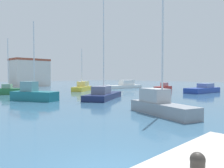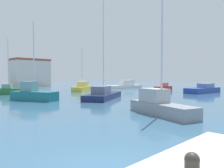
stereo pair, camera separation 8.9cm
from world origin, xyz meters
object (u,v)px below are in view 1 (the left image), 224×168
at_px(sailboat_yellow_distant_north, 82,87).
at_px(motorboat_white_far_left, 125,85).
at_px(mooring_bollard, 198,167).
at_px(sailboat_teal_mid_harbor, 34,94).
at_px(motorboat_blue_near_pier, 203,89).
at_px(sailboat_green_far_right, 8,90).
at_px(sailboat_navy_distant_east, 103,94).
at_px(motorboat_red_inner_mooring, 163,88).
at_px(sailboat_grey_outer_mooring, 160,104).

bearing_deg(sailboat_yellow_distant_north, motorboat_white_far_left, 4.64).
relative_size(mooring_bollard, sailboat_teal_mid_harbor, 0.06).
relative_size(motorboat_blue_near_pier, sailboat_green_far_right, 0.91).
distance_m(sailboat_green_far_right, sailboat_yellow_distant_north, 12.33).
distance_m(sailboat_navy_distant_east, motorboat_red_inner_mooring, 17.24).
bearing_deg(sailboat_teal_mid_harbor, sailboat_yellow_distant_north, 33.90).
height_order(sailboat_grey_outer_mooring, sailboat_teal_mid_harbor, sailboat_grey_outer_mooring).
height_order(sailboat_navy_distant_east, motorboat_white_far_left, sailboat_navy_distant_east).
bearing_deg(mooring_bollard, motorboat_white_far_left, 43.25).
xyz_separation_m(motorboat_red_inner_mooring, sailboat_green_far_right, (-22.65, 11.22, 0.09)).
xyz_separation_m(mooring_bollard, sailboat_navy_distant_east, (14.15, 17.45, -0.80)).
xyz_separation_m(sailboat_grey_outer_mooring, sailboat_yellow_distant_north, (10.83, 23.19, -0.05)).
distance_m(mooring_bollard, sailboat_teal_mid_harbor, 22.72).
height_order(sailboat_navy_distant_east, sailboat_green_far_right, sailboat_navy_distant_east).
height_order(sailboat_green_far_right, sailboat_yellow_distant_north, sailboat_green_far_right).
bearing_deg(sailboat_navy_distant_east, motorboat_white_far_left, 35.90).
xyz_separation_m(sailboat_yellow_distant_north, motorboat_white_far_left, (12.44, 1.01, -0.06)).
bearing_deg(sailboat_green_far_right, motorboat_white_far_left, -0.15).
distance_m(sailboat_teal_mid_harbor, sailboat_green_far_right, 9.99).
relative_size(mooring_bollard, sailboat_yellow_distant_north, 0.06).
bearing_deg(motorboat_red_inner_mooring, sailboat_grey_outer_mooring, -148.39).
bearing_deg(sailboat_navy_distant_east, motorboat_red_inner_mooring, 8.94).
xyz_separation_m(mooring_bollard, sailboat_grey_outer_mooring, (9.99, 7.09, -0.65)).
height_order(mooring_bollard, motorboat_blue_near_pier, mooring_bollard).
height_order(sailboat_teal_mid_harbor, sailboat_green_far_right, sailboat_teal_mid_harbor).
distance_m(sailboat_navy_distant_east, sailboat_green_far_right, 14.99).
relative_size(mooring_bollard, sailboat_green_far_right, 0.06).
height_order(motorboat_red_inner_mooring, motorboat_blue_near_pier, motorboat_blue_near_pier).
height_order(sailboat_navy_distant_east, sailboat_teal_mid_harbor, sailboat_navy_distant_east).
relative_size(mooring_bollard, motorboat_red_inner_mooring, 0.11).
xyz_separation_m(mooring_bollard, sailboat_yellow_distant_north, (20.82, 30.27, -0.70)).
relative_size(motorboat_blue_near_pier, motorboat_white_far_left, 0.79).
relative_size(motorboat_red_inner_mooring, sailboat_green_far_right, 0.56).
bearing_deg(sailboat_grey_outer_mooring, sailboat_green_far_right, 93.43).
distance_m(motorboat_red_inner_mooring, sailboat_green_far_right, 25.27).
relative_size(sailboat_navy_distant_east, sailboat_yellow_distant_north, 1.66).
height_order(sailboat_teal_mid_harbor, motorboat_white_far_left, sailboat_teal_mid_harbor).
relative_size(sailboat_teal_mid_harbor, sailboat_yellow_distant_north, 1.14).
bearing_deg(sailboat_teal_mid_harbor, sailboat_navy_distant_east, -31.09).
height_order(sailboat_yellow_distant_north, motorboat_white_far_left, sailboat_yellow_distant_north).
distance_m(sailboat_grey_outer_mooring, sailboat_navy_distant_east, 11.17).
distance_m(sailboat_teal_mid_harbor, motorboat_blue_near_pier, 25.46).
xyz_separation_m(sailboat_navy_distant_east, motorboat_white_far_left, (19.11, 13.83, 0.04)).
bearing_deg(motorboat_white_far_left, motorboat_red_inner_mooring, -100.56).
xyz_separation_m(sailboat_navy_distant_east, motorboat_red_inner_mooring, (17.03, 2.68, -0.04)).
xyz_separation_m(motorboat_red_inner_mooring, motorboat_blue_near_pier, (0.55, -6.88, 0.01)).
bearing_deg(sailboat_teal_mid_harbor, mooring_bollard, -109.57).
relative_size(sailboat_grey_outer_mooring, motorboat_blue_near_pier, 1.38).
xyz_separation_m(mooring_bollard, motorboat_blue_near_pier, (31.73, 13.25, -0.83)).
bearing_deg(motorboat_white_far_left, motorboat_blue_near_pier, -94.85).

